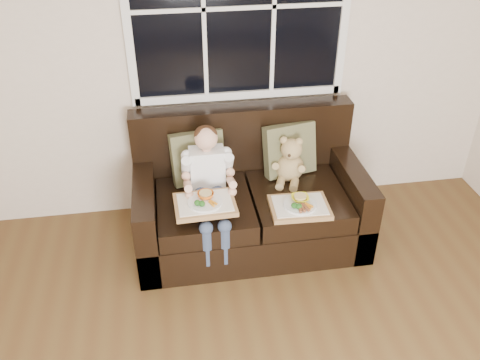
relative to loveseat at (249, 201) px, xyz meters
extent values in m
cube|color=beige|center=(-0.13, 0.48, 1.04)|extent=(4.50, 0.02, 2.70)
cube|color=black|center=(0.00, 0.47, 1.34)|extent=(1.50, 0.02, 1.25)
cube|color=white|center=(0.00, 0.45, 0.69)|extent=(1.58, 0.04, 0.06)
cube|color=white|center=(-0.78, 0.45, 1.34)|extent=(0.06, 0.04, 1.37)
cube|color=white|center=(0.78, 0.45, 1.34)|extent=(0.06, 0.04, 1.37)
cube|color=white|center=(0.00, 0.45, 1.34)|extent=(1.50, 0.03, 0.03)
cube|color=black|center=(0.00, -0.07, -0.16)|extent=(1.70, 0.90, 0.30)
cube|color=black|center=(-0.78, -0.07, -0.01)|extent=(0.15, 0.90, 0.60)
cube|color=black|center=(0.78, -0.07, -0.01)|extent=(0.15, 0.90, 0.60)
cube|color=black|center=(0.00, 0.31, 0.32)|extent=(1.70, 0.18, 0.66)
cube|color=black|center=(-0.35, -0.15, 0.07)|extent=(0.68, 0.72, 0.15)
cube|color=black|center=(0.35, -0.15, 0.07)|extent=(0.68, 0.72, 0.15)
cube|color=brown|center=(-0.36, 0.15, 0.34)|extent=(0.42, 0.25, 0.41)
cube|color=brown|center=(0.34, 0.15, 0.34)|extent=(0.43, 0.26, 0.41)
cube|color=white|center=(-0.31, -0.02, 0.32)|extent=(0.25, 0.15, 0.34)
sphere|color=#E4AA8C|center=(-0.31, -0.03, 0.59)|extent=(0.16, 0.16, 0.16)
ellipsoid|color=#392112|center=(-0.31, -0.01, 0.62)|extent=(0.16, 0.16, 0.12)
cylinder|color=#33405A|center=(-0.37, -0.21, 0.18)|extent=(0.10, 0.31, 0.10)
cylinder|color=#33405A|center=(-0.25, -0.21, 0.18)|extent=(0.10, 0.31, 0.10)
cylinder|color=#33405A|center=(-0.37, -0.48, 0.00)|extent=(0.08, 0.08, 0.29)
cylinder|color=#33405A|center=(-0.25, -0.48, 0.00)|extent=(0.08, 0.08, 0.29)
cylinder|color=#E4AA8C|center=(-0.46, -0.13, 0.36)|extent=(0.07, 0.30, 0.24)
cylinder|color=#E4AA8C|center=(-0.16, -0.13, 0.36)|extent=(0.07, 0.30, 0.24)
ellipsoid|color=tan|center=(0.33, 0.06, 0.24)|extent=(0.27, 0.25, 0.23)
sphere|color=tan|center=(0.33, 0.04, 0.41)|extent=(0.21, 0.21, 0.16)
sphere|color=tan|center=(0.27, 0.05, 0.47)|extent=(0.06, 0.06, 0.06)
sphere|color=tan|center=(0.38, 0.05, 0.47)|extent=(0.06, 0.06, 0.06)
sphere|color=tan|center=(0.33, -0.02, 0.39)|extent=(0.06, 0.06, 0.06)
sphere|color=black|center=(0.33, -0.05, 0.40)|extent=(0.02, 0.02, 0.02)
cylinder|color=tan|center=(0.28, -0.07, 0.17)|extent=(0.10, 0.14, 0.06)
cylinder|color=tan|center=(0.38, -0.07, 0.17)|extent=(0.10, 0.14, 0.06)
cube|color=#AF864F|center=(-0.36, -0.34, 0.25)|extent=(0.42, 0.33, 0.03)
cube|color=white|center=(-0.36, -0.34, 0.27)|extent=(0.37, 0.28, 0.01)
cylinder|color=white|center=(-0.36, -0.35, 0.28)|extent=(0.24, 0.24, 0.01)
imported|color=orange|center=(-0.35, -0.31, 0.31)|extent=(0.12, 0.12, 0.04)
cylinder|color=#F5D485|center=(-0.35, -0.31, 0.31)|extent=(0.09, 0.09, 0.02)
ellipsoid|color=#1E581B|center=(-0.42, -0.39, 0.31)|extent=(0.04, 0.04, 0.04)
ellipsoid|color=#1E581B|center=(-0.39, -0.40, 0.31)|extent=(0.04, 0.04, 0.04)
cylinder|color=orange|center=(-0.32, -0.40, 0.30)|extent=(0.05, 0.06, 0.02)
cube|color=#AF864F|center=(0.30, -0.35, 0.16)|extent=(0.43, 0.33, 0.03)
cube|color=white|center=(0.30, -0.35, 0.18)|extent=(0.38, 0.28, 0.01)
cylinder|color=white|center=(0.30, -0.36, 0.19)|extent=(0.24, 0.24, 0.01)
imported|color=#FFF521|center=(0.31, -0.31, 0.21)|extent=(0.13, 0.13, 0.03)
cylinder|color=#F5D485|center=(0.31, -0.31, 0.22)|extent=(0.09, 0.09, 0.02)
ellipsoid|color=#1E581B|center=(0.25, -0.40, 0.22)|extent=(0.04, 0.04, 0.04)
ellipsoid|color=#1E581B|center=(0.28, -0.41, 0.22)|extent=(0.04, 0.04, 0.04)
cylinder|color=orange|center=(0.35, -0.40, 0.20)|extent=(0.05, 0.06, 0.02)
cylinder|color=brown|center=(0.30, -0.42, 0.21)|extent=(0.03, 0.09, 0.02)
camera|label=1|loc=(-0.57, -3.13, 2.27)|focal=38.00mm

